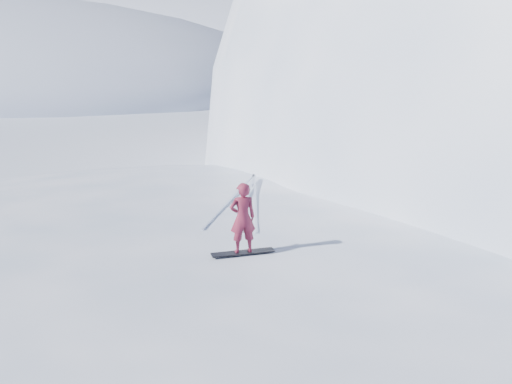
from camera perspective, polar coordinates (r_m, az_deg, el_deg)
ground at (r=13.10m, az=-6.70°, el=-16.54°), size 400.00×400.00×0.00m
near_ridge at (r=15.29m, az=1.31°, el=-11.57°), size 36.00×28.00×4.80m
far_ridge_c at (r=128.40m, az=-3.99°, el=11.75°), size 140.00×90.00×36.00m
wind_bumps at (r=14.99m, az=-5.49°, el=-12.20°), size 16.00×14.40×1.00m
snowboard at (r=12.31m, az=-1.32°, el=-6.05°), size 1.30×0.94×0.02m
snowboarder at (r=12.05m, az=-1.34°, el=-2.60°), size 0.67×0.61×1.53m
board_tracks at (r=16.48m, az=-1.10°, el=-0.58°), size 1.86×5.99×0.04m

